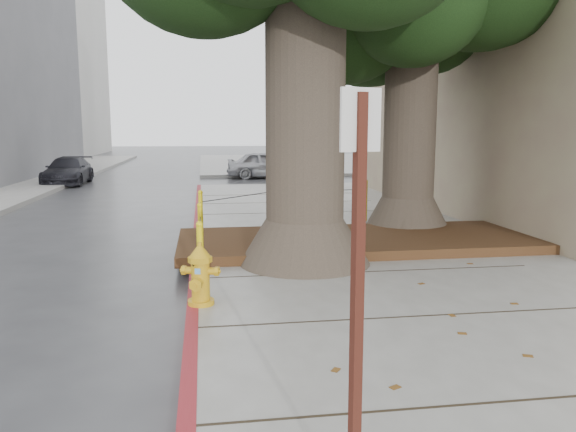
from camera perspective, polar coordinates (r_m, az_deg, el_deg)
name	(u,v)px	position (r m, az deg, el deg)	size (l,w,h in m)	color
ground	(374,331)	(6.42, 8.77, -11.52)	(140.00, 140.00, 0.00)	#28282B
sidewalk_far	(325,162)	(36.65, 3.76, 5.45)	(16.00, 20.00, 0.15)	slate
curb_red	(195,275)	(8.51, -9.46, -5.90)	(0.14, 26.00, 0.16)	maroon
planter_bed	(358,240)	(10.22, 7.12, -2.48)	(6.40, 2.60, 0.16)	black
building_far_white	(16,65)	(53.22, -25.91, 13.65)	(12.00, 18.00, 15.00)	silver
building_side_white	(505,90)	(36.48, 21.15, 11.82)	(10.00, 10.00, 9.00)	silver
building_side_grey	(540,75)	(44.80, 24.22, 12.91)	(12.00, 14.00, 12.00)	slate
bollard_ring	(258,215)	(10.28, -3.08, 0.10)	(3.79, 5.39, 0.95)	#DBC00C
fire_hydrant	(200,274)	(6.75, -8.90, -5.89)	(0.40, 0.39, 0.76)	gold
signpost	(357,282)	(2.94, 7.07, -6.69)	(0.22, 0.08, 2.27)	#471911
car_silver	(267,165)	(25.62, -2.14, 5.24)	(1.47, 3.65, 1.24)	#ACABB0
car_red	(542,165)	(27.15, 24.38, 4.77)	(1.42, 4.07, 1.34)	maroon
car_dark	(68,171)	(24.48, -21.45, 4.29)	(1.53, 3.76, 1.09)	black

